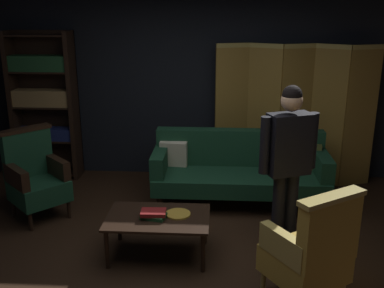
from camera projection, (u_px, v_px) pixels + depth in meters
ground_plane at (187, 262)px, 4.41m from camera, size 10.00×10.00×0.00m
back_wall at (199, 78)px, 6.32m from camera, size 7.20×0.10×2.80m
folding_screen at (295, 113)px, 6.09m from camera, size 2.15×0.29×1.90m
bookshelf at (44, 102)px, 6.30m from camera, size 0.90×0.32×2.05m
velvet_couch at (240, 168)px, 5.62m from camera, size 2.12×0.78×0.88m
coffee_table at (158, 221)px, 4.42m from camera, size 1.00×0.64×0.42m
armchair_gilt_accent at (311, 251)px, 3.67m from camera, size 0.80×0.80×1.04m
armchair_wing_left at (35, 177)px, 5.22m from camera, size 0.82×0.82×1.04m
standing_figure at (288, 157)px, 4.25m from camera, size 0.56×0.34×1.70m
book_green_cloth at (153, 216)px, 4.37m from camera, size 0.26×0.20×0.04m
book_red_leather at (153, 213)px, 4.36m from camera, size 0.25×0.17×0.04m
brass_tray at (178, 214)px, 4.44m from camera, size 0.25×0.25×0.02m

